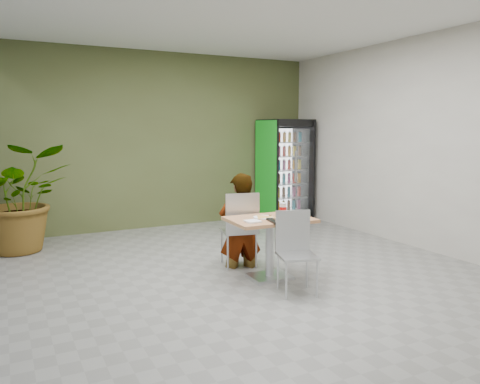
% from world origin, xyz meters
% --- Properties ---
extents(ground, '(7.00, 7.00, 0.00)m').
position_xyz_m(ground, '(0.00, 0.00, 0.00)').
color(ground, gray).
rests_on(ground, ground).
extents(room_envelope, '(6.00, 7.00, 3.20)m').
position_xyz_m(room_envelope, '(0.00, 0.00, 1.60)').
color(room_envelope, beige).
rests_on(room_envelope, ground).
extents(dining_table, '(1.01, 0.73, 0.75)m').
position_xyz_m(dining_table, '(0.21, -0.07, 0.54)').
color(dining_table, tan).
rests_on(dining_table, ground).
extents(chair_far, '(0.53, 0.53, 1.00)m').
position_xyz_m(chair_far, '(0.10, 0.49, 0.59)').
color(chair_far, '#B8BABD').
rests_on(chair_far, ground).
extents(chair_near, '(0.50, 0.50, 0.91)m').
position_xyz_m(chair_near, '(0.24, -0.58, 0.53)').
color(chair_near, '#B8BABD').
rests_on(chair_near, ground).
extents(seated_woman, '(0.64, 0.48, 1.55)m').
position_xyz_m(seated_woman, '(0.12, 0.55, 0.47)').
color(seated_woman, black).
rests_on(seated_woman, ground).
extents(pizza_plate, '(0.32, 0.25, 0.03)m').
position_xyz_m(pizza_plate, '(0.15, -0.03, 0.77)').
color(pizza_plate, white).
rests_on(pizza_plate, dining_table).
extents(soda_cup, '(0.09, 0.09, 0.16)m').
position_xyz_m(soda_cup, '(0.43, -0.01, 0.83)').
color(soda_cup, white).
rests_on(soda_cup, dining_table).
extents(napkin_stack, '(0.16, 0.16, 0.02)m').
position_xyz_m(napkin_stack, '(-0.10, -0.20, 0.76)').
color(napkin_stack, white).
rests_on(napkin_stack, dining_table).
extents(cafeteria_tray, '(0.45, 0.37, 0.02)m').
position_xyz_m(cafeteria_tray, '(0.28, -0.33, 0.76)').
color(cafeteria_tray, black).
rests_on(cafeteria_tray, dining_table).
extents(beverage_fridge, '(0.98, 0.79, 2.00)m').
position_xyz_m(beverage_fridge, '(2.41, 3.07, 1.00)').
color(beverage_fridge, black).
rests_on(beverage_fridge, ground).
extents(potted_plant, '(1.47, 1.28, 1.61)m').
position_xyz_m(potted_plant, '(-2.43, 2.72, 0.80)').
color(potted_plant, '#2D6B2B').
rests_on(potted_plant, ground).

